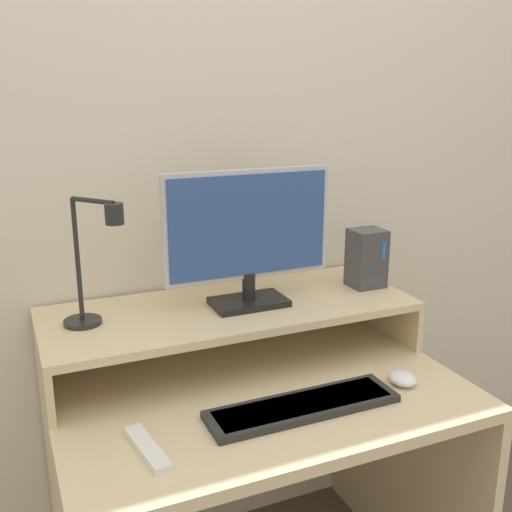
{
  "coord_description": "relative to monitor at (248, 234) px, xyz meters",
  "views": [
    {
      "loc": [
        -0.56,
        -0.91,
        1.46
      ],
      "look_at": [
        0.02,
        0.41,
        1.05
      ],
      "focal_mm": 42.0,
      "sensor_mm": 36.0,
      "label": 1
    }
  ],
  "objects": [
    {
      "name": "wall_back",
      "position": [
        -0.05,
        0.25,
        0.17
      ],
      "size": [
        6.0,
        0.05,
        2.5
      ],
      "color": "beige",
      "rests_on": "ground_plane"
    },
    {
      "name": "desk",
      "position": [
        -0.05,
        -0.15,
        -0.58
      ],
      "size": [
        1.02,
        0.75,
        0.72
      ],
      "color": "beige",
      "rests_on": "ground_plane"
    },
    {
      "name": "monitor_shelf",
      "position": [
        -0.05,
        0.02,
        -0.23
      ],
      "size": [
        1.02,
        0.4,
        0.15
      ],
      "color": "beige",
      "rests_on": "desk"
    },
    {
      "name": "monitor",
      "position": [
        0.0,
        0.0,
        0.0
      ],
      "size": [
        0.47,
        0.12,
        0.38
      ],
      "color": "black",
      "rests_on": "monitor_shelf"
    },
    {
      "name": "desk_lamp",
      "position": [
        -0.41,
        0.0,
        -0.04
      ],
      "size": [
        0.15,
        0.17,
        0.33
      ],
      "color": "black",
      "rests_on": "monitor_shelf"
    },
    {
      "name": "router_dock",
      "position": [
        0.39,
        0.01,
        -0.12
      ],
      "size": [
        0.1,
        0.09,
        0.18
      ],
      "color": "#3D3D42",
      "rests_on": "monitor_shelf"
    },
    {
      "name": "keyboard",
      "position": [
        0.0,
        -0.33,
        -0.34
      ],
      "size": [
        0.47,
        0.13,
        0.02
      ],
      "color": "#282828",
      "rests_on": "desk"
    },
    {
      "name": "mouse",
      "position": [
        0.29,
        -0.32,
        -0.34
      ],
      "size": [
        0.07,
        0.08,
        0.03
      ],
      "color": "white",
      "rests_on": "desk"
    },
    {
      "name": "remote_control",
      "position": [
        -0.38,
        -0.35,
        -0.35
      ],
      "size": [
        0.06,
        0.18,
        0.02
      ],
      "color": "white",
      "rests_on": "desk"
    }
  ]
}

